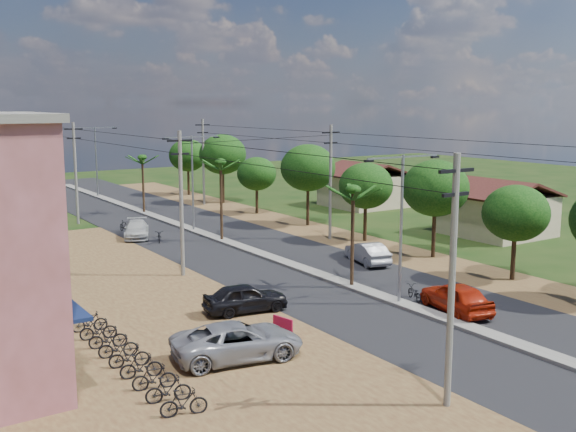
% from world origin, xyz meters
% --- Properties ---
extents(ground, '(160.00, 160.00, 0.00)m').
position_xyz_m(ground, '(0.00, 0.00, 0.00)').
color(ground, black).
rests_on(ground, ground).
extents(road, '(12.00, 110.00, 0.04)m').
position_xyz_m(road, '(0.00, 15.00, 0.02)').
color(road, black).
rests_on(road, ground).
extents(median, '(1.00, 90.00, 0.18)m').
position_xyz_m(median, '(0.00, 18.00, 0.09)').
color(median, '#605E56').
rests_on(median, ground).
extents(dirt_lot_west, '(18.00, 46.00, 0.04)m').
position_xyz_m(dirt_lot_west, '(-15.00, 8.00, 0.02)').
color(dirt_lot_west, '#512F1B').
rests_on(dirt_lot_west, ground).
extents(dirt_shoulder_east, '(5.00, 90.00, 0.03)m').
position_xyz_m(dirt_shoulder_east, '(8.50, 15.00, 0.01)').
color(dirt_shoulder_east, '#512F1B').
rests_on(dirt_shoulder_east, ground).
extents(house_east_near, '(7.60, 7.50, 4.60)m').
position_xyz_m(house_east_near, '(20.00, 10.00, 2.39)').
color(house_east_near, tan).
rests_on(house_east_near, ground).
extents(house_east_far, '(7.60, 7.50, 4.60)m').
position_xyz_m(house_east_far, '(21.00, 28.00, 2.39)').
color(house_east_far, tan).
rests_on(house_east_far, ground).
extents(tree_east_b, '(4.00, 4.00, 5.83)m').
position_xyz_m(tree_east_b, '(9.30, 0.00, 4.11)').
color(tree_east_b, black).
rests_on(tree_east_b, ground).
extents(tree_east_c, '(4.60, 4.60, 6.83)m').
position_xyz_m(tree_east_c, '(9.70, 7.00, 4.86)').
color(tree_east_c, black).
rests_on(tree_east_c, ground).
extents(tree_east_d, '(4.20, 4.20, 6.13)m').
position_xyz_m(tree_east_d, '(9.40, 14.00, 4.34)').
color(tree_east_d, black).
rests_on(tree_east_d, ground).
extents(tree_east_e, '(4.80, 4.80, 7.14)m').
position_xyz_m(tree_east_e, '(9.60, 22.00, 5.09)').
color(tree_east_e, black).
rests_on(tree_east_e, ground).
extents(tree_east_f, '(3.80, 3.80, 5.52)m').
position_xyz_m(tree_east_f, '(9.20, 30.00, 3.89)').
color(tree_east_f, black).
rests_on(tree_east_f, ground).
extents(tree_east_g, '(5.00, 5.00, 7.38)m').
position_xyz_m(tree_east_g, '(9.80, 38.00, 5.24)').
color(tree_east_g, black).
rests_on(tree_east_g, ground).
extents(tree_east_h, '(4.40, 4.40, 6.52)m').
position_xyz_m(tree_east_h, '(9.50, 46.00, 4.64)').
color(tree_east_h, black).
rests_on(tree_east_h, ground).
extents(palm_median_near, '(2.00, 2.00, 6.15)m').
position_xyz_m(palm_median_near, '(0.00, 4.00, 5.54)').
color(palm_median_near, black).
rests_on(palm_median_near, ground).
extents(palm_median_mid, '(2.00, 2.00, 6.55)m').
position_xyz_m(palm_median_mid, '(0.00, 20.00, 5.90)').
color(palm_median_mid, black).
rests_on(palm_median_mid, ground).
extents(palm_median_far, '(2.00, 2.00, 5.85)m').
position_xyz_m(palm_median_far, '(0.00, 36.00, 5.26)').
color(palm_median_far, black).
rests_on(palm_median_far, ground).
extents(streetlight_near, '(5.10, 0.18, 8.00)m').
position_xyz_m(streetlight_near, '(0.00, 0.00, 4.79)').
color(streetlight_near, gray).
rests_on(streetlight_near, ground).
extents(streetlight_mid, '(5.10, 0.18, 8.00)m').
position_xyz_m(streetlight_mid, '(0.00, 25.00, 4.79)').
color(streetlight_mid, gray).
rests_on(streetlight_mid, ground).
extents(streetlight_far, '(5.10, 0.18, 8.00)m').
position_xyz_m(streetlight_far, '(0.00, 50.00, 4.79)').
color(streetlight_far, gray).
rests_on(streetlight_far, ground).
extents(utility_pole_w_a, '(1.60, 0.24, 9.00)m').
position_xyz_m(utility_pole_w_a, '(-7.00, -10.00, 4.76)').
color(utility_pole_w_a, '#605E56').
rests_on(utility_pole_w_a, ground).
extents(utility_pole_w_b, '(1.60, 0.24, 9.00)m').
position_xyz_m(utility_pole_w_b, '(-7.00, 12.00, 4.76)').
color(utility_pole_w_b, '#605E56').
rests_on(utility_pole_w_b, ground).
extents(utility_pole_w_c, '(1.60, 0.24, 9.00)m').
position_xyz_m(utility_pole_w_c, '(-7.00, 34.00, 4.76)').
color(utility_pole_w_c, '#605E56').
rests_on(utility_pole_w_c, ground).
extents(utility_pole_w_d, '(1.60, 0.24, 9.00)m').
position_xyz_m(utility_pole_w_d, '(-7.00, 55.00, 4.76)').
color(utility_pole_w_d, '#605E56').
rests_on(utility_pole_w_d, ground).
extents(utility_pole_e_b, '(1.60, 0.24, 9.00)m').
position_xyz_m(utility_pole_e_b, '(7.50, 16.00, 4.76)').
color(utility_pole_e_b, '#605E56').
rests_on(utility_pole_e_b, ground).
extents(utility_pole_e_c, '(1.60, 0.24, 9.00)m').
position_xyz_m(utility_pole_e_c, '(7.50, 38.00, 4.76)').
color(utility_pole_e_c, '#605E56').
rests_on(utility_pole_e_c, ground).
extents(car_red_near, '(2.83, 4.90, 1.57)m').
position_xyz_m(car_red_near, '(1.50, -2.61, 0.78)').
color(car_red_near, '#9D1C08').
rests_on(car_red_near, ground).
extents(car_silver_mid, '(2.53, 4.56, 1.42)m').
position_xyz_m(car_silver_mid, '(4.68, 8.13, 0.71)').
color(car_silver_mid, gray).
rests_on(car_silver_mid, ground).
extents(car_white_far, '(3.46, 4.93, 1.33)m').
position_xyz_m(car_white_far, '(-5.00, 25.01, 0.66)').
color(car_white_far, '#A9AAA6').
rests_on(car_white_far, ground).
extents(car_parked_silver, '(5.93, 3.54, 1.54)m').
position_xyz_m(car_parked_silver, '(-10.99, -2.01, 0.77)').
color(car_parked_silver, gray).
rests_on(car_parked_silver, ground).
extents(car_parked_dark, '(4.57, 2.42, 1.48)m').
position_xyz_m(car_parked_dark, '(-7.50, 3.39, 0.74)').
color(car_parked_dark, black).
rests_on(car_parked_dark, ground).
extents(moto_rider_east, '(1.05, 1.68, 0.83)m').
position_xyz_m(moto_rider_east, '(1.20, 0.09, 0.42)').
color(moto_rider_east, black).
rests_on(moto_rider_east, ground).
extents(moto_rider_west_a, '(1.23, 1.87, 0.93)m').
position_xyz_m(moto_rider_west_a, '(-4.18, 22.38, 0.46)').
color(moto_rider_west_a, black).
rests_on(moto_rider_west_a, ground).
extents(moto_rider_west_b, '(0.59, 1.65, 0.97)m').
position_xyz_m(moto_rider_west_b, '(-5.00, 27.86, 0.49)').
color(moto_rider_west_b, black).
rests_on(moto_rider_west_b, ground).
extents(roadside_sign, '(0.35, 1.17, 0.99)m').
position_xyz_m(roadside_sign, '(-8.00, -0.89, 0.49)').
color(roadside_sign, maroon).
rests_on(roadside_sign, ground).
extents(parked_scooter_row, '(1.73, 11.28, 1.00)m').
position_xyz_m(parked_scooter_row, '(-15.11, -0.35, 0.50)').
color(parked_scooter_row, black).
rests_on(parked_scooter_row, ground).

